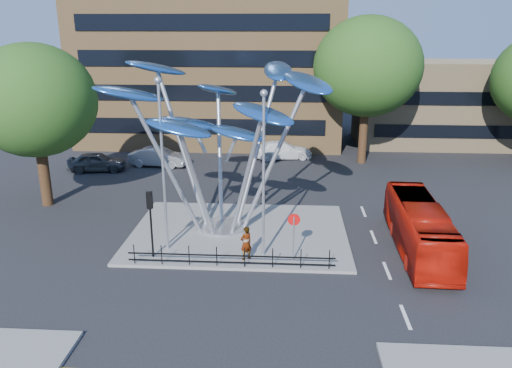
# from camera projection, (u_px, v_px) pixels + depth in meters

# --- Properties ---
(ground) EXTENTS (120.00, 120.00, 0.00)m
(ground) POSITION_uv_depth(u_px,v_px,m) (249.00, 287.00, 22.39)
(ground) COLOR black
(ground) RESTS_ON ground
(traffic_island) EXTENTS (12.00, 9.00, 0.15)m
(traffic_island) POSITION_uv_depth(u_px,v_px,m) (239.00, 232.00, 28.13)
(traffic_island) COLOR slate
(traffic_island) RESTS_ON ground
(low_building_near) EXTENTS (15.00, 8.00, 8.00)m
(low_building_near) POSITION_uv_depth(u_px,v_px,m) (435.00, 103.00, 48.75)
(low_building_near) COLOR tan
(low_building_near) RESTS_ON ground
(tree_right) EXTENTS (8.80, 8.80, 12.11)m
(tree_right) POSITION_uv_depth(u_px,v_px,m) (368.00, 67.00, 40.40)
(tree_right) COLOR black
(tree_right) RESTS_ON ground
(tree_left) EXTENTS (7.60, 7.60, 10.32)m
(tree_left) POSITION_uv_depth(u_px,v_px,m) (34.00, 101.00, 30.69)
(tree_left) COLOR black
(tree_left) RESTS_ON ground
(leaf_sculpture) EXTENTS (12.72, 9.54, 9.51)m
(leaf_sculpture) POSITION_uv_depth(u_px,v_px,m) (219.00, 110.00, 26.79)
(leaf_sculpture) COLOR #9EA0A5
(leaf_sculpture) RESTS_ON traffic_island
(street_lamp_left) EXTENTS (0.36, 0.36, 8.80)m
(street_lamp_left) POSITION_uv_depth(u_px,v_px,m) (162.00, 151.00, 24.37)
(street_lamp_left) COLOR #9EA0A5
(street_lamp_left) RESTS_ON traffic_island
(street_lamp_right) EXTENTS (0.36, 0.36, 8.30)m
(street_lamp_right) POSITION_uv_depth(u_px,v_px,m) (264.00, 161.00, 23.67)
(street_lamp_right) COLOR #9EA0A5
(street_lamp_right) RESTS_ON traffic_island
(traffic_light_island) EXTENTS (0.28, 0.18, 3.42)m
(traffic_light_island) POSITION_uv_depth(u_px,v_px,m) (150.00, 211.00, 24.28)
(traffic_light_island) COLOR black
(traffic_light_island) RESTS_ON traffic_island
(no_entry_sign_island) EXTENTS (0.60, 0.10, 2.45)m
(no_entry_sign_island) POSITION_uv_depth(u_px,v_px,m) (294.00, 229.00, 24.11)
(no_entry_sign_island) COLOR #9EA0A5
(no_entry_sign_island) RESTS_ON traffic_island
(pedestrian_railing_front) EXTENTS (10.00, 0.06, 1.00)m
(pedestrian_railing_front) POSITION_uv_depth(u_px,v_px,m) (231.00, 259.00, 23.90)
(pedestrian_railing_front) COLOR black
(pedestrian_railing_front) RESTS_ON traffic_island
(red_bus) EXTENTS (2.46, 9.32, 2.58)m
(red_bus) POSITION_uv_depth(u_px,v_px,m) (419.00, 227.00, 25.75)
(red_bus) COLOR #B61508
(red_bus) RESTS_ON ground
(pedestrian) EXTENTS (0.75, 0.71, 1.73)m
(pedestrian) POSITION_uv_depth(u_px,v_px,m) (246.00, 243.00, 24.48)
(pedestrian) COLOR gray
(pedestrian) RESTS_ON traffic_island
(parked_car_left) EXTENTS (4.72, 2.44, 1.53)m
(parked_car_left) POSITION_uv_depth(u_px,v_px,m) (97.00, 162.00, 40.10)
(parked_car_left) COLOR #3E4246
(parked_car_left) RESTS_ON ground
(parked_car_mid) EXTENTS (4.89, 2.11, 1.57)m
(parked_car_mid) POSITION_uv_depth(u_px,v_px,m) (158.00, 157.00, 41.54)
(parked_car_mid) COLOR #A4A8AC
(parked_car_mid) RESTS_ON ground
(parked_car_right) EXTENTS (5.48, 2.93, 1.51)m
(parked_car_right) POSITION_uv_depth(u_px,v_px,m) (282.00, 150.00, 43.96)
(parked_car_right) COLOR white
(parked_car_right) RESTS_ON ground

